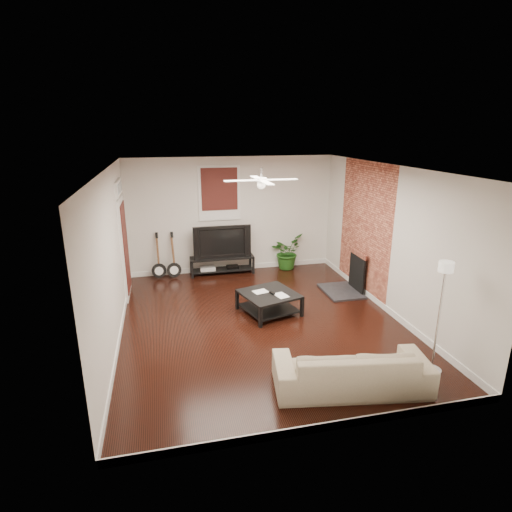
# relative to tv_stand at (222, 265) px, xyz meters

# --- Properties ---
(room) EXTENTS (5.01, 6.01, 2.81)m
(room) POSITION_rel_tv_stand_xyz_m (0.30, -2.78, 1.18)
(room) COLOR black
(room) RESTS_ON ground
(brick_accent) EXTENTS (0.02, 2.20, 2.80)m
(brick_accent) POSITION_rel_tv_stand_xyz_m (2.79, -1.78, 1.18)
(brick_accent) COLOR brown
(brick_accent) RESTS_ON floor
(fireplace) EXTENTS (0.80, 1.10, 0.92)m
(fireplace) POSITION_rel_tv_stand_xyz_m (2.50, -1.78, 0.24)
(fireplace) COLOR black
(fireplace) RESTS_ON floor
(window_back) EXTENTS (1.00, 0.06, 1.30)m
(window_back) POSITION_rel_tv_stand_xyz_m (0.00, 0.19, 1.73)
(window_back) COLOR #3B1310
(window_back) RESTS_ON wall_back
(door_left) EXTENTS (0.08, 1.00, 2.50)m
(door_left) POSITION_rel_tv_stand_xyz_m (-2.16, -0.88, 1.03)
(door_left) COLOR white
(door_left) RESTS_ON wall_left
(tv_stand) EXTENTS (1.54, 0.41, 0.43)m
(tv_stand) POSITION_rel_tv_stand_xyz_m (0.00, 0.00, 0.00)
(tv_stand) COLOR black
(tv_stand) RESTS_ON floor
(tv) EXTENTS (1.38, 0.18, 0.80)m
(tv) POSITION_rel_tv_stand_xyz_m (-0.00, 0.02, 0.61)
(tv) COLOR black
(tv) RESTS_ON tv_stand
(coffee_table) EXTENTS (1.21, 1.21, 0.41)m
(coffee_table) POSITION_rel_tv_stand_xyz_m (0.55, -2.44, -0.01)
(coffee_table) COLOR black
(coffee_table) RESTS_ON floor
(sofa) EXTENTS (2.20, 1.14, 0.61)m
(sofa) POSITION_rel_tv_stand_xyz_m (1.03, -5.03, 0.09)
(sofa) COLOR tan
(sofa) RESTS_ON floor
(floor_lamp) EXTENTS (0.32, 0.32, 1.71)m
(floor_lamp) POSITION_rel_tv_stand_xyz_m (2.38, -4.93, 0.64)
(floor_lamp) COLOR silver
(floor_lamp) RESTS_ON floor
(potted_plant) EXTENTS (1.03, 1.05, 0.88)m
(potted_plant) POSITION_rel_tv_stand_xyz_m (1.65, 0.04, 0.22)
(potted_plant) COLOR #205418
(potted_plant) RESTS_ON floor
(guitar_left) EXTENTS (0.35, 0.26, 1.11)m
(guitar_left) POSITION_rel_tv_stand_xyz_m (-1.52, -0.03, 0.34)
(guitar_left) COLOR black
(guitar_left) RESTS_ON floor
(guitar_right) EXTENTS (0.38, 0.29, 1.11)m
(guitar_right) POSITION_rel_tv_stand_xyz_m (-1.17, -0.06, 0.34)
(guitar_right) COLOR black
(guitar_right) RESTS_ON floor
(ceiling_fan) EXTENTS (1.24, 1.24, 0.32)m
(ceiling_fan) POSITION_rel_tv_stand_xyz_m (0.30, -2.78, 2.38)
(ceiling_fan) COLOR white
(ceiling_fan) RESTS_ON ceiling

